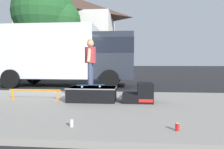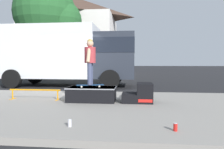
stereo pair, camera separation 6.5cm
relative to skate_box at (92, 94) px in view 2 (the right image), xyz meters
The scene contains 12 objects.
ground_plane 3.00m from the skate_box, 122.99° to the left, with size 140.00×140.00×0.00m, color black.
sidewalk_slab 1.72m from the skate_box, 162.81° to the right, with size 50.00×5.00×0.12m, color gray.
skate_box is the anchor object (origin of this frame).
kicker_ramp 1.36m from the skate_box, ahead, with size 0.84×0.69×0.53m.
grind_rail 1.75m from the skate_box, behind, with size 1.57×0.28×0.31m.
skateboard 0.25m from the skate_box, behind, with size 0.80×0.42×0.07m.
skater_kid 1.02m from the skate_box, behind, with size 0.32×0.67×1.30m.
soda_can 2.40m from the skate_box, 87.76° to the right, with size 0.07×0.07×0.13m.
soda_can_b 3.07m from the skate_box, 52.75° to the right, with size 0.07×0.07×0.13m.
box_truck 5.37m from the skate_box, 115.16° to the left, with size 6.91×2.63×3.05m.
street_tree_main 12.00m from the skate_box, 118.47° to the left, with size 5.15×4.68×7.37m.
house_behind 17.83m from the skate_box, 108.28° to the left, with size 9.54×8.23×8.40m.
Camera 2 is at (2.80, -8.33, 1.22)m, focal length 33.44 mm.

